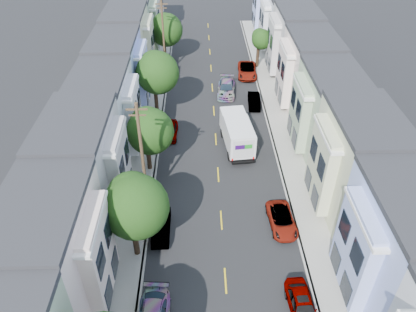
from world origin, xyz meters
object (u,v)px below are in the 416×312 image
at_px(tree_d, 157,73).
at_px(parked_right_b, 282,220).
at_px(tree_b, 134,207).
at_px(utility_pole_near, 143,158).
at_px(tree_far_r, 261,40).
at_px(parked_left_d, 170,131).
at_px(lead_sedan, 226,88).
at_px(parked_right_d, 247,71).
at_px(tree_c, 149,132).
at_px(tree_e, 166,30).
at_px(parked_left_c, 161,227).
at_px(parked_right_a, 302,306).
at_px(fedex_truck, 237,132).
at_px(utility_pole_far, 164,39).
at_px(parked_right_c, 254,101).

xyz_separation_m(tree_d, parked_right_b, (11.20, -17.41, -4.96)).
relative_size(tree_b, utility_pole_near, 0.73).
bearing_deg(tree_far_r, parked_left_d, -124.09).
distance_m(lead_sedan, parked_right_d, 6.08).
relative_size(tree_b, tree_c, 1.12).
height_order(tree_e, parked_left_c, tree_e).
distance_m(tree_e, lead_sedan, 13.19).
relative_size(parked_left_c, parked_right_a, 0.91).
xyz_separation_m(tree_far_r, parked_right_a, (-1.99, -38.81, -3.33)).
distance_m(lead_sedan, parked_left_d, 11.61).
distance_m(tree_b, parked_right_a, 13.05).
height_order(fedex_truck, lead_sedan, fedex_truck).
relative_size(utility_pole_far, parked_right_d, 1.86).
bearing_deg(parked_left_d, parked_left_c, -88.38).
bearing_deg(tree_c, parked_right_d, 61.33).
bearing_deg(tree_b, utility_pole_near, 89.98).
xyz_separation_m(fedex_truck, parked_right_d, (2.81, 16.92, -1.02)).
distance_m(utility_pole_near, parked_right_b, 12.38).
distance_m(parked_left_c, parked_right_c, 22.62).
xyz_separation_m(tree_e, parked_left_d, (1.40, -19.14, -4.24)).
bearing_deg(fedex_truck, parked_right_c, 65.25).
bearing_deg(parked_left_c, parked_right_a, -37.42).
distance_m(tree_e, parked_right_b, 34.77).
distance_m(tree_b, parked_right_c, 25.53).
bearing_deg(parked_right_c, fedex_truck, -104.93).
bearing_deg(fedex_truck, utility_pole_near, -140.85).
distance_m(parked_left_d, parked_right_b, 16.68).
xyz_separation_m(tree_b, parked_right_a, (11.20, -5.18, -4.25)).
distance_m(tree_e, parked_left_d, 19.65).
height_order(tree_far_r, utility_pole_near, utility_pole_near).
relative_size(tree_d, fedex_truck, 1.20).
bearing_deg(tree_d, parked_right_c, 12.16).
height_order(tree_far_r, lead_sedan, tree_far_r).
relative_size(tree_e, fedex_truck, 1.09).
bearing_deg(utility_pole_near, fedex_truck, 45.70).
height_order(tree_e, tree_far_r, tree_e).
bearing_deg(utility_pole_far, fedex_truck, -64.25).
bearing_deg(tree_far_r, tree_c, -119.63).
relative_size(parked_left_c, parked_right_b, 0.90).
xyz_separation_m(parked_right_a, parked_right_c, (0.00, 27.71, -0.06)).
height_order(lead_sedan, parked_left_c, lead_sedan).
height_order(utility_pole_far, parked_left_c, utility_pole_far).
distance_m(tree_far_r, parked_right_d, 4.70).
relative_size(lead_sedan, parked_right_b, 1.15).
relative_size(fedex_truck, parked_right_c, 1.70).
distance_m(tree_d, parked_left_d, 6.43).
relative_size(tree_c, utility_pole_near, 0.65).
bearing_deg(utility_pole_near, tree_c, 90.02).
relative_size(tree_c, parked_left_c, 1.65).
relative_size(tree_b, tree_far_r, 1.33).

